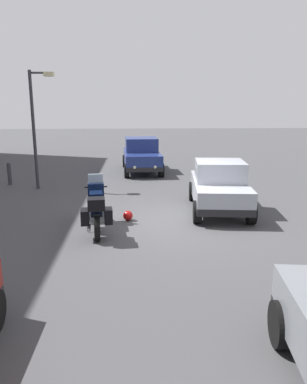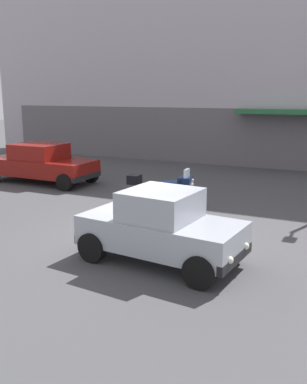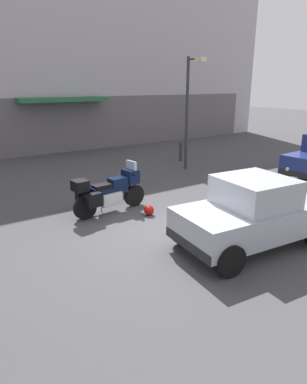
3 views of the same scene
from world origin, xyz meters
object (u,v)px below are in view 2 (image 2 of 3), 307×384
(motorcycle, at_px, (161,192))
(car_compact_side, at_px, (161,227))
(helmet, at_px, (175,217))
(car_sedan_far, at_px, (41,163))

(motorcycle, xyz_separation_m, car_compact_side, (1.64, -3.59, 0.15))
(helmet, distance_m, car_compact_side, 2.99)
(helmet, xyz_separation_m, car_compact_side, (0.85, -2.79, 0.63))
(motorcycle, distance_m, car_compact_side, 3.95)
(car_sedan_far, bearing_deg, helmet, 159.14)
(helmet, xyz_separation_m, car_sedan_far, (-6.98, 2.73, 0.64))
(helmet, height_order, car_compact_side, car_compact_side)
(motorcycle, height_order, car_compact_side, car_compact_side)
(car_compact_side, bearing_deg, helmet, 112.52)
(car_sedan_far, relative_size, car_compact_side, 1.28)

